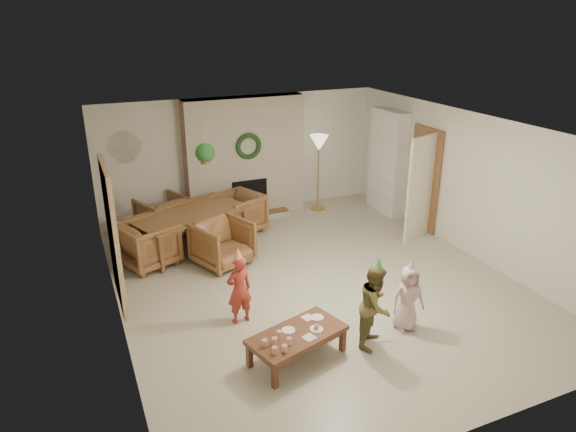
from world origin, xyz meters
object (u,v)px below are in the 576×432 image
dining_chair_left (148,244)px  child_plaid (376,306)px  dining_chair_far (164,216)px  dining_table (191,231)px  child_pink (408,298)px  child_red (239,290)px  coffee_table_top (297,335)px  dining_chair_right (238,213)px  dining_chair_near (223,243)px

dining_chair_left → child_plaid: size_ratio=0.77×
dining_chair_far → dining_table: bearing=90.0°
dining_chair_far → child_pink: bearing=95.7°
dining_chair_left → child_red: size_ratio=0.86×
coffee_table_top → dining_chair_right: bearing=65.2°
child_pink → dining_chair_left: bearing=139.7°
dining_chair_left → child_pink: bearing=-161.6°
coffee_table_top → child_pink: 1.65m
child_red → child_plaid: size_ratio=0.90×
dining_chair_far → coffee_table_top: (0.76, -4.54, -0.05)m
dining_chair_near → dining_chair_right: bearing=38.7°
dining_chair_near → child_red: (-0.30, -1.81, 0.11)m
dining_table → child_plaid: bearing=-91.2°
dining_table → child_pink: size_ratio=2.18×
coffee_table_top → child_red: size_ratio=1.21×
dining_chair_right → child_pink: 4.25m
dining_chair_near → dining_chair_right: 1.43m
dining_chair_near → child_pink: bearing=-81.3°
dining_table → dining_chair_near: 0.89m
dining_chair_far → child_plaid: (1.82, -4.64, 0.17)m
child_plaid → child_pink: 0.61m
coffee_table_top → child_plaid: 1.08m
dining_chair_near → child_plaid: child_plaid is taller
coffee_table_top → child_pink: (1.65, 0.02, 0.12)m
dining_table → dining_chair_left: (-0.83, -0.34, 0.04)m
dining_table → dining_chair_far: (-0.34, 0.83, 0.04)m
dining_table → dining_chair_far: dining_chair_far is taller
dining_chair_far → child_red: (0.38, -3.46, 0.11)m
dining_chair_right → child_red: (-1.00, -3.06, 0.11)m
dining_chair_right → child_pink: (1.04, -4.12, 0.07)m
dining_table → child_pink: bearing=-83.1°
child_pink → dining_chair_near: bearing=130.0°
child_red → dining_chair_right: bearing=-114.5°
dining_chair_right → dining_chair_left: bearing=-90.0°
dining_chair_left → dining_chair_near: bearing=-135.0°
dining_chair_left → child_plaid: (2.30, -3.47, 0.17)m
dining_chair_right → dining_chair_far: bearing=-128.7°
dining_table → dining_chair_far: size_ratio=2.34×
dining_chair_far → dining_chair_left: bearing=45.0°
dining_chair_far → dining_chair_left: (-0.49, -1.17, 0.00)m
child_red → child_pink: (2.03, -1.06, -0.04)m
dining_chair_near → child_red: child_red is taller
dining_table → dining_chair_right: 1.12m
coffee_table_top → child_pink: bearing=-15.7°
coffee_table_top → child_plaid: child_plaid is taller
dining_chair_right → child_pink: size_ratio=0.93×
coffee_table_top → child_pink: size_ratio=1.31×
dining_chair_near → dining_chair_far: size_ratio=1.00×
dining_chair_near → child_pink: (1.73, -2.87, 0.07)m
dining_table → dining_chair_near: (0.34, -0.83, 0.04)m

